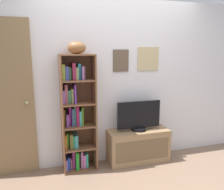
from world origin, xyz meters
TOP-DOWN VIEW (x-y plane):
  - back_wall at (0.00, 1.13)m, footprint 4.80×0.08m
  - bookshelf at (-0.67, 0.98)m, footprint 0.47×0.30m
  - football at (-0.63, 0.95)m, footprint 0.29×0.25m
  - tv_stand at (0.26, 0.92)m, footprint 0.93×0.35m
  - television at (0.26, 0.92)m, footprint 0.67×0.22m
  - door at (-1.60, 1.08)m, footprint 0.79×0.09m

SIDE VIEW (x-z plane):
  - tv_stand at x=0.26m, z-range 0.00..0.50m
  - television at x=0.26m, z-range 0.50..0.94m
  - bookshelf at x=-0.67m, z-range -0.04..1.60m
  - door at x=-1.60m, z-range 0.00..2.09m
  - back_wall at x=0.00m, z-range 0.00..2.42m
  - football at x=-0.63m, z-range 1.64..1.80m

